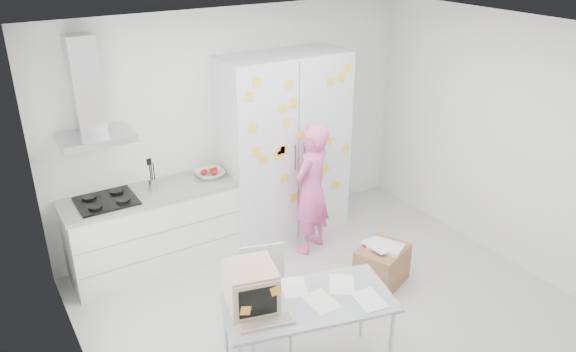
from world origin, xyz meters
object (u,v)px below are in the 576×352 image
chair (265,292)px  cardboard_box (382,265)px  desk (273,295)px  person (311,189)px

chair → cardboard_box: 1.54m
desk → chair: size_ratio=1.60×
cardboard_box → chair: bearing=-174.4°
desk → cardboard_box: bearing=33.3°
person → cardboard_box: person is taller
chair → person: bearing=58.9°
person → desk: size_ratio=1.03×
person → chair: (-1.23, -1.11, -0.24)m
chair → cardboard_box: size_ratio=1.47×
chair → desk: bearing=-94.3°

